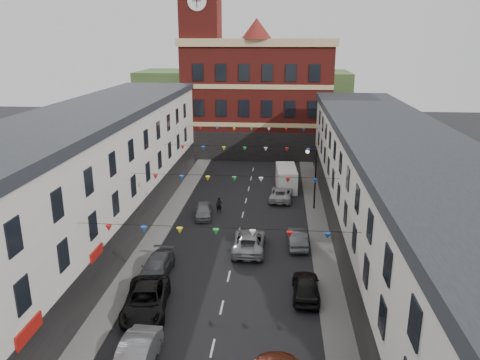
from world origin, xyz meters
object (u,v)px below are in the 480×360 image
(car_left_b, at_px, (135,357))
(car_right_d, at_px, (306,287))
(street_lamp, at_px, (313,171))
(car_left_c, at_px, (146,300))
(moving_car, at_px, (249,241))
(car_left_d, at_px, (156,267))
(white_van, at_px, (286,178))
(car_right_e, at_px, (297,238))
(car_right_f, at_px, (281,194))
(pedestrian, at_px, (219,205))
(car_left_e, at_px, (204,211))

(car_left_b, height_order, car_right_d, car_left_b)
(street_lamp, xyz_separation_m, car_left_c, (-11.10, -18.82, -3.14))
(moving_car, bearing_deg, car_left_c, 58.00)
(car_left_d, xyz_separation_m, car_right_d, (10.34, -1.97, 0.07))
(street_lamp, relative_size, white_van, 1.10)
(car_right_e, distance_m, moving_car, 3.96)
(street_lamp, relative_size, car_right_f, 1.25)
(car_right_d, distance_m, pedestrian, 16.35)
(car_left_d, distance_m, white_van, 22.79)
(street_lamp, relative_size, moving_car, 1.12)
(car_left_d, height_order, car_right_e, car_right_e)
(car_left_b, distance_m, car_right_f, 27.64)
(car_left_b, relative_size, car_right_e, 1.13)
(car_left_e, xyz_separation_m, car_right_f, (7.20, 5.58, 0.03))
(car_left_c, distance_m, car_left_d, 4.56)
(car_right_f, bearing_deg, car_left_e, 41.82)
(moving_car, bearing_deg, car_left_d, 36.58)
(street_lamp, height_order, pedestrian, street_lamp)
(car_right_d, relative_size, car_right_f, 0.90)
(car_left_d, xyz_separation_m, car_right_f, (8.68, 16.95, -0.00))
(car_left_c, distance_m, moving_car, 10.79)
(street_lamp, bearing_deg, pedestrian, -168.74)
(car_left_d, distance_m, car_right_f, 19.04)
(car_left_d, bearing_deg, moving_car, 38.31)
(car_right_f, height_order, white_van, white_van)
(car_right_f, relative_size, moving_car, 0.90)
(moving_car, bearing_deg, car_right_e, -164.01)
(car_left_c, bearing_deg, car_right_d, 6.98)
(street_lamp, bearing_deg, moving_car, -119.35)
(car_left_b, bearing_deg, car_right_e, 63.03)
(car_right_e, bearing_deg, car_left_b, 58.35)
(pedestrian, bearing_deg, moving_car, -64.16)
(street_lamp, xyz_separation_m, car_right_e, (-1.62, -8.54, -3.22))
(car_right_f, relative_size, pedestrian, 3.02)
(car_left_e, distance_m, pedestrian, 1.76)
(car_left_c, xyz_separation_m, car_left_e, (0.95, 15.89, -0.13))
(car_left_d, distance_m, car_left_e, 11.46)
(car_left_c, height_order, car_right_f, car_left_c)
(car_right_f, xyz_separation_m, moving_car, (-2.47, -12.30, 0.08))
(street_lamp, height_order, car_left_d, street_lamp)
(car_right_f, bearing_deg, car_left_d, 66.92)
(street_lamp, height_order, moving_car, street_lamp)
(moving_car, bearing_deg, car_right_f, -101.64)
(white_van, bearing_deg, car_left_c, -112.46)
(street_lamp, bearing_deg, car_left_d, -129.13)
(car_left_c, relative_size, pedestrian, 3.50)
(car_left_d, xyz_separation_m, moving_car, (6.21, 4.65, 0.08))
(street_lamp, relative_size, car_left_b, 1.29)
(car_left_b, xyz_separation_m, pedestrian, (1.31, 22.28, 0.03))
(car_left_b, distance_m, moving_car, 15.15)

